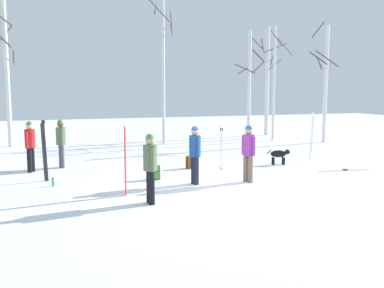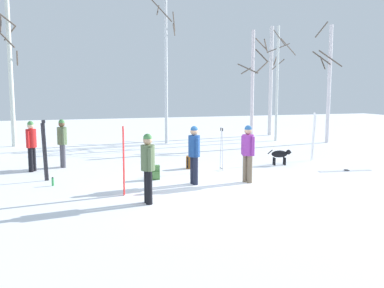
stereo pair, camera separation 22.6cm
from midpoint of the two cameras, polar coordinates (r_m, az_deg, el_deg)
ground_plane at (r=11.97m, az=3.67°, el=-6.08°), size 60.00×60.00×0.00m
person_0 at (r=15.33m, az=-20.23°, el=0.16°), size 0.34×0.47×1.72m
person_1 at (r=15.82m, az=-16.52°, el=0.52°), size 0.34×0.52×1.72m
person_2 at (r=12.44m, az=0.81°, el=-0.95°), size 0.34×0.52×1.72m
person_3 at (r=10.38m, az=-5.28°, el=-2.64°), size 0.34×0.52×1.72m
person_4 at (r=12.80m, az=7.94°, el=-0.79°), size 0.34×0.49×1.72m
dog at (r=16.05m, az=12.12°, el=-1.39°), size 0.88×0.35×0.57m
ski_pair_planted_0 at (r=13.62m, az=-18.59°, el=-0.87°), size 0.17×0.12×1.86m
ski_pair_planted_1 at (r=17.35m, az=16.25°, el=0.94°), size 0.25×0.10×1.88m
ski_pair_planted_2 at (r=11.28m, az=-8.52°, el=-2.27°), size 0.07×0.15×1.83m
ski_pair_lying_0 at (r=15.54m, az=20.14°, el=-3.37°), size 1.89×0.44×0.05m
ski_poles_0 at (r=14.63m, az=4.40°, el=-0.51°), size 0.07×0.26×1.47m
backpack_0 at (r=15.03m, az=0.17°, el=-2.47°), size 0.32×0.34×0.44m
backpack_1 at (r=13.27m, az=-4.40°, el=-3.81°), size 0.29×0.32×0.44m
water_bottle_0 at (r=12.98m, az=-17.59°, el=-4.81°), size 0.06×0.06×0.25m
birch_tree_1 at (r=22.38m, az=-22.78°, el=8.99°), size 1.06×1.05×6.99m
birch_tree_2 at (r=21.95m, az=-3.18°, el=10.35°), size 1.34×1.29×7.52m
birch_tree_3 at (r=24.04m, az=8.36°, el=8.10°), size 1.90×1.57×5.97m
birch_tree_4 at (r=23.47m, az=11.59°, el=8.22°), size 1.31×1.73×6.09m
birch_tree_5 at (r=26.30m, az=10.64°, el=8.37°), size 1.28×1.66×6.45m
birch_tree_6 at (r=23.30m, az=18.01°, el=7.93°), size 1.13×1.59×6.29m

